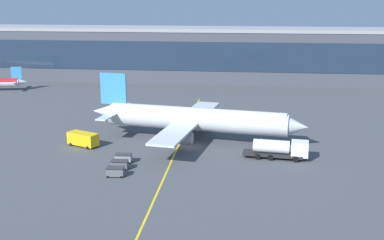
% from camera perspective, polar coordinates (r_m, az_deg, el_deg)
% --- Properties ---
extents(ground_plane, '(700.00, 700.00, 0.00)m').
position_cam_1_polar(ground_plane, '(89.39, -0.49, -3.11)').
color(ground_plane, '#47494F').
extents(apron_lead_in_line, '(1.14, 80.00, 0.01)m').
position_cam_1_polar(apron_lead_in_line, '(91.51, -1.46, -2.70)').
color(apron_lead_in_line, yellow).
rests_on(apron_lead_in_line, ground_plane).
extents(terminal_building, '(205.05, 17.16, 16.76)m').
position_cam_1_polar(terminal_building, '(157.31, 5.87, 7.54)').
color(terminal_building, '#424751').
rests_on(terminal_building, ground_plane).
extents(main_airliner, '(41.84, 33.18, 12.19)m').
position_cam_1_polar(main_airliner, '(92.08, 0.31, 0.12)').
color(main_airliner, silver).
rests_on(main_airliner, ground_plane).
extents(fuel_tanker, '(11.01, 3.64, 3.25)m').
position_cam_1_polar(fuel_tanker, '(83.71, 10.17, -3.31)').
color(fuel_tanker, '#232326').
rests_on(fuel_tanker, ground_plane).
extents(lavatory_truck, '(6.23, 4.46, 2.50)m').
position_cam_1_polar(lavatory_truck, '(91.60, -12.58, -2.11)').
color(lavatory_truck, yellow).
rests_on(lavatory_truck, ground_plane).
extents(baggage_cart_0, '(2.74, 1.76, 1.48)m').
position_cam_1_polar(baggage_cart_0, '(75.79, -8.88, -5.92)').
color(baggage_cart_0, '#595B60').
rests_on(baggage_cart_0, ground_plane).
extents(baggage_cart_1, '(2.74, 1.76, 1.48)m').
position_cam_1_polar(baggage_cart_1, '(78.74, -8.39, -5.12)').
color(baggage_cart_1, '#595B60').
rests_on(baggage_cart_1, ground_plane).
extents(baggage_cart_2, '(2.74, 1.76, 1.48)m').
position_cam_1_polar(baggage_cart_2, '(81.70, -7.94, -4.38)').
color(baggage_cart_2, gray).
rests_on(baggage_cart_2, ground_plane).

